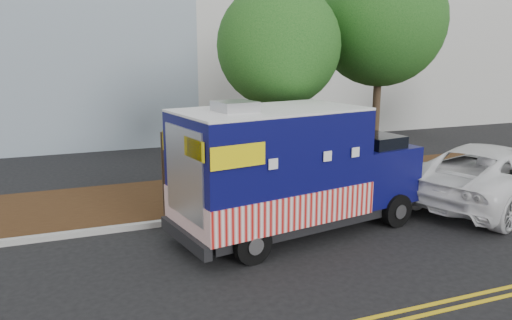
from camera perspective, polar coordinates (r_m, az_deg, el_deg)
name	(u,v)px	position (r m, az deg, el deg)	size (l,w,h in m)	color
ground	(246,235)	(12.51, -1.17, -8.57)	(120.00, 120.00, 0.00)	black
curb	(228,215)	(13.73, -3.18, -6.29)	(120.00, 0.18, 0.15)	#9E9E99
mulch_strip	(207,194)	(15.65, -5.57, -3.94)	(120.00, 4.00, 0.15)	black
tree_b	(279,46)	(14.99, 2.61, 12.86)	(3.63, 3.63, 6.42)	#38281C
tree_c	(381,22)	(17.44, 14.07, 15.09)	(4.25, 4.25, 7.51)	#38281C
sign_post	(163,177)	(13.46, -10.56, -1.88)	(0.06, 0.06, 2.40)	#473828
food_truck	(289,174)	(12.21, 3.80, -1.58)	(6.73, 3.48, 3.39)	black
white_car	(493,174)	(16.33, 25.47, -1.47)	(2.96, 6.42, 1.78)	white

